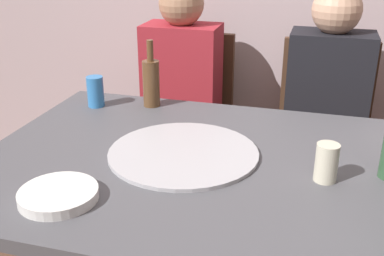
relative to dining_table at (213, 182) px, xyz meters
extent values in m
cube|color=#4C4C51|center=(0.00, 0.00, 0.05)|extent=(1.45, 1.02, 0.04)
cylinder|color=#4C4C51|center=(-0.67, 0.45, -0.31)|extent=(0.06, 0.06, 0.68)
cylinder|color=#ADADB2|center=(-0.10, 0.02, 0.08)|extent=(0.47, 0.47, 0.01)
cylinder|color=brown|center=(-0.35, 0.42, 0.16)|extent=(0.07, 0.07, 0.18)
cylinder|color=brown|center=(-0.35, 0.42, 0.30)|extent=(0.03, 0.03, 0.08)
cylinder|color=beige|center=(0.33, -0.03, 0.13)|extent=(0.06, 0.06, 0.11)
cylinder|color=#337AC1|center=(-0.57, 0.35, 0.13)|extent=(0.07, 0.07, 0.12)
cylinder|color=white|center=(-0.34, -0.32, 0.09)|extent=(0.21, 0.21, 0.03)
cube|color=#472D1E|center=(-0.36, 0.83, -0.20)|extent=(0.44, 0.44, 0.05)
cube|color=#472D1E|center=(-0.36, 1.03, 0.03)|extent=(0.44, 0.04, 0.45)
cylinder|color=#472D1E|center=(-0.17, 0.64, -0.44)|extent=(0.04, 0.04, 0.42)
cylinder|color=#472D1E|center=(-0.55, 0.64, -0.44)|extent=(0.04, 0.04, 0.42)
cylinder|color=#472D1E|center=(-0.17, 1.02, -0.44)|extent=(0.04, 0.04, 0.42)
cylinder|color=#472D1E|center=(-0.55, 1.02, -0.44)|extent=(0.04, 0.04, 0.42)
cube|color=#472D1E|center=(0.33, 0.83, -0.20)|extent=(0.44, 0.44, 0.05)
cube|color=#472D1E|center=(0.33, 1.03, 0.03)|extent=(0.44, 0.04, 0.45)
cylinder|color=#472D1E|center=(0.52, 0.64, -0.44)|extent=(0.04, 0.04, 0.42)
cylinder|color=#472D1E|center=(0.14, 0.64, -0.44)|extent=(0.04, 0.04, 0.42)
cylinder|color=#472D1E|center=(0.52, 1.02, -0.44)|extent=(0.04, 0.04, 0.42)
cylinder|color=#472D1E|center=(0.14, 1.02, -0.44)|extent=(0.04, 0.04, 0.42)
cube|color=maroon|center=(-0.36, 0.85, 0.06)|extent=(0.36, 0.22, 0.52)
sphere|color=#A87A5B|center=(-0.36, 0.85, 0.42)|extent=(0.21, 0.21, 0.21)
cylinder|color=#3F0E12|center=(-0.28, 0.65, -0.20)|extent=(0.12, 0.40, 0.12)
cylinder|color=#3F0E12|center=(-0.44, 0.65, -0.20)|extent=(0.12, 0.40, 0.12)
cylinder|color=#3F0E12|center=(-0.28, 0.45, -0.42)|extent=(0.11, 0.11, 0.45)
cylinder|color=#3F0E12|center=(-0.44, 0.45, -0.42)|extent=(0.11, 0.11, 0.45)
cube|color=black|center=(0.33, 0.85, 0.06)|extent=(0.36, 0.22, 0.52)
sphere|color=tan|center=(0.33, 0.85, 0.42)|extent=(0.21, 0.21, 0.21)
cylinder|color=black|center=(0.41, 0.65, -0.20)|extent=(0.12, 0.40, 0.12)
cylinder|color=black|center=(0.25, 0.65, -0.20)|extent=(0.12, 0.40, 0.12)
cylinder|color=black|center=(0.41, 0.45, -0.42)|extent=(0.11, 0.11, 0.45)
cylinder|color=black|center=(0.25, 0.45, -0.42)|extent=(0.11, 0.11, 0.45)
camera|label=1|loc=(0.28, -1.24, 0.72)|focal=43.48mm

